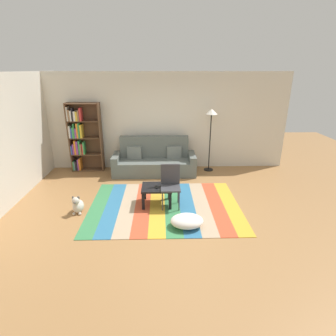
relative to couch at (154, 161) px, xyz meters
The scene contains 12 objects.
ground_plane 2.09m from the couch, 79.36° to the right, with size 14.00×14.00×0.00m, color #9E7042.
back_wall 1.20m from the couch, 54.20° to the left, with size 6.80×0.10×2.70m, color silver.
left_wall 3.43m from the couch, 157.14° to the right, with size 0.10×5.50×2.70m, color beige.
rug 2.04m from the couch, 82.56° to the right, with size 3.16×2.36×0.01m.
couch is the anchor object (origin of this frame).
bookshelf 2.14m from the couch, behind, with size 0.90×0.28×1.91m.
coffee_table 1.89m from the couch, 87.25° to the right, with size 0.63×0.55×0.41m.
pouf 2.88m from the couch, 76.80° to the right, with size 0.61×0.47×0.23m, color white.
dog 2.68m from the couch, 124.34° to the right, with size 0.22×0.35×0.40m.
standing_lamp 1.93m from the couch, ahead, with size 0.32×0.32×1.75m.
tv_remote 1.94m from the couch, 87.48° to the right, with size 0.04×0.15×0.02m, color black.
folding_chair 1.98m from the couch, 78.90° to the right, with size 0.40×0.40×0.90m.
Camera 1 is at (-0.19, -5.08, 2.76)m, focal length 28.79 mm.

